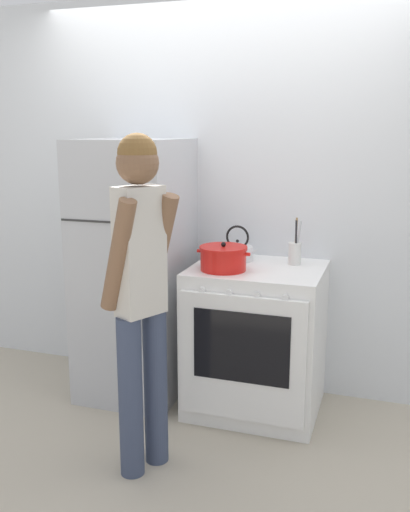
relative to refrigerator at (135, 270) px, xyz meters
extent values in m
plane|color=#B2A893|center=(0.51, 0.34, -0.83)|extent=(14.00, 14.00, 0.00)
cube|color=silver|center=(0.51, 0.37, 0.45)|extent=(10.00, 0.06, 2.55)
cube|color=#B7BABF|center=(0.00, 0.00, 0.00)|extent=(0.62, 0.68, 1.66)
cube|color=#2D2D2D|center=(0.00, -0.34, 0.36)|extent=(0.61, 0.01, 0.01)
cylinder|color=#B2B5BA|center=(0.19, -0.35, -0.10)|extent=(0.02, 0.02, 0.53)
cube|color=white|center=(0.81, 0.00, -0.37)|extent=(0.78, 0.67, 0.91)
cube|color=black|center=(0.81, 0.00, 0.07)|extent=(0.77, 0.65, 0.02)
cube|color=black|center=(0.81, -0.30, -0.38)|extent=(0.68, 0.05, 0.69)
cylinder|color=black|center=(0.63, -0.13, 0.08)|extent=(0.21, 0.21, 0.01)
cylinder|color=black|center=(0.98, -0.13, 0.08)|extent=(0.21, 0.21, 0.01)
cylinder|color=black|center=(0.63, 0.14, 0.08)|extent=(0.21, 0.21, 0.01)
cylinder|color=black|center=(0.98, 0.14, 0.08)|extent=(0.21, 0.21, 0.01)
cylinder|color=silver|center=(0.57, -0.34, 0.01)|extent=(0.04, 0.02, 0.04)
cylinder|color=silver|center=(0.73, -0.34, 0.01)|extent=(0.04, 0.02, 0.04)
cylinder|color=silver|center=(0.89, -0.34, 0.01)|extent=(0.04, 0.02, 0.04)
cylinder|color=silver|center=(1.04, -0.34, 0.01)|extent=(0.04, 0.02, 0.04)
cube|color=white|center=(0.81, -0.35, -0.36)|extent=(0.72, 0.03, 0.73)
cube|color=black|center=(0.81, -0.37, -0.29)|extent=(0.55, 0.01, 0.41)
cylinder|color=red|center=(0.63, -0.13, 0.14)|extent=(0.27, 0.27, 0.12)
cylinder|color=red|center=(0.63, -0.13, 0.21)|extent=(0.28, 0.28, 0.02)
sphere|color=black|center=(0.63, -0.13, 0.23)|extent=(0.03, 0.03, 0.03)
cylinder|color=red|center=(0.49, -0.13, 0.19)|extent=(0.03, 0.02, 0.02)
cylinder|color=red|center=(0.78, -0.13, 0.19)|extent=(0.03, 0.02, 0.02)
cylinder|color=silver|center=(0.64, 0.14, 0.13)|extent=(0.19, 0.19, 0.09)
cone|color=silver|center=(0.64, 0.14, 0.18)|extent=(0.18, 0.18, 0.02)
sphere|color=black|center=(0.64, 0.14, 0.20)|extent=(0.02, 0.02, 0.02)
cone|color=silver|center=(0.74, 0.14, 0.13)|extent=(0.11, 0.03, 0.09)
torus|color=black|center=(0.64, 0.14, 0.23)|extent=(0.15, 0.01, 0.15)
cylinder|color=silver|center=(1.00, 0.14, 0.15)|extent=(0.08, 0.08, 0.13)
cylinder|color=#9E7547|center=(1.01, 0.15, 0.24)|extent=(0.01, 0.03, 0.26)
cylinder|color=#232326|center=(1.01, 0.14, 0.23)|extent=(0.02, 0.04, 0.24)
cylinder|color=#B2B5BA|center=(1.02, 0.14, 0.23)|extent=(0.03, 0.01, 0.24)
cylinder|color=#38425B|center=(0.38, -0.88, -0.41)|extent=(0.12, 0.12, 0.83)
cylinder|color=#38425B|center=(0.45, -0.74, -0.41)|extent=(0.12, 0.12, 0.83)
cube|color=beige|center=(0.42, -0.81, 0.32)|extent=(0.22, 0.27, 0.62)
cylinder|color=brown|center=(0.36, -0.93, 0.32)|extent=(0.26, 0.18, 0.55)
cylinder|color=brown|center=(0.47, -0.69, 0.32)|extent=(0.26, 0.18, 0.55)
sphere|color=brown|center=(0.42, -0.81, 0.73)|extent=(0.20, 0.20, 0.20)
sphere|color=brown|center=(0.42, -0.81, 0.78)|extent=(0.18, 0.18, 0.18)
camera|label=1|loc=(1.56, -3.23, 0.89)|focal=40.00mm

